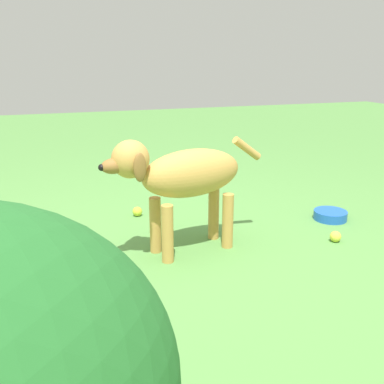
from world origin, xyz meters
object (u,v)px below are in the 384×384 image
Objects in this scene: dog at (183,176)px; water_bowl at (330,215)px; tennis_ball_1 at (335,237)px; tennis_ball_0 at (137,211)px.

water_bowl is at bearing 177.30° from dog.
water_bowl is (0.20, 0.33, -0.00)m from tennis_ball_1.
water_bowl is (1.22, -0.49, -0.00)m from tennis_ball_0.
tennis_ball_0 and tennis_ball_1 have the same top height.
tennis_ball_0 is at bearing -90.63° from dog.
tennis_ball_0 is at bearing 141.29° from tennis_ball_1.
tennis_ball_1 is 0.39m from water_bowl.
water_bowl is at bearing -21.74° from tennis_ball_0.
dog is 14.68× the size of tennis_ball_1.
dog is at bearing -79.33° from tennis_ball_0.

